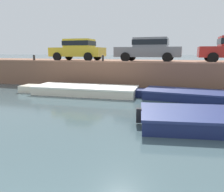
{
  "coord_description": "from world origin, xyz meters",
  "views": [
    {
      "loc": [
        1.61,
        -0.7,
        2.25
      ],
      "look_at": [
        0.05,
        4.2,
        1.22
      ],
      "focal_mm": 35.0,
      "sensor_mm": 36.0,
      "label": 1
    }
  ],
  "objects": [
    {
      "name": "far_wall_coping",
      "position": [
        0.0,
        12.11,
        1.69
      ],
      "size": [
        60.0,
        0.24,
        0.08
      ],
      "primitive_type": "cube",
      "color": "#9F6C52",
      "rests_on": "far_quay_wall"
    },
    {
      "name": "mooring_bollard_mid",
      "position": [
        -3.13,
        12.24,
        1.89
      ],
      "size": [
        0.15,
        0.15,
        0.45
      ],
      "color": "#2D2B28",
      "rests_on": "far_quay_wall"
    },
    {
      "name": "far_quay_wall",
      "position": [
        0.0,
        14.99,
        0.83
      ],
      "size": [
        60.0,
        6.0,
        1.65
      ],
      "primitive_type": "cube",
      "color": "brown",
      "rests_on": "ground"
    },
    {
      "name": "ground_plane",
      "position": [
        0.0,
        6.0,
        0.0
      ],
      "size": [
        400.0,
        400.0,
        0.0
      ],
      "primitive_type": "plane",
      "color": "#3D5156"
    },
    {
      "name": "car_leftmost_yellow",
      "position": [
        -5.71,
        14.09,
        2.5
      ],
      "size": [
        3.89,
        1.97,
        1.54
      ],
      "color": "yellow",
      "rests_on": "far_quay_wall"
    },
    {
      "name": "boat_moored_central_navy",
      "position": [
        2.23,
        10.27,
        0.22
      ],
      "size": [
        6.29,
        2.21,
        0.44
      ],
      "color": "navy",
      "rests_on": "ground"
    },
    {
      "name": "boat_moored_west_cream",
      "position": [
        -3.62,
        10.02,
        0.23
      ],
      "size": [
        6.75,
        2.3,
        0.46
      ],
      "color": "silver",
      "rests_on": "ground"
    },
    {
      "name": "car_left_inner_grey",
      "position": [
        -0.54,
        14.09,
        2.5
      ],
      "size": [
        4.29,
        1.95,
        1.54
      ],
      "color": "slate",
      "rests_on": "far_quay_wall"
    },
    {
      "name": "mooring_bollard_west",
      "position": [
        -8.2,
        12.24,
        1.89
      ],
      "size": [
        0.15,
        0.15,
        0.45
      ],
      "color": "#2D2B28",
      "rests_on": "far_quay_wall"
    }
  ]
}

